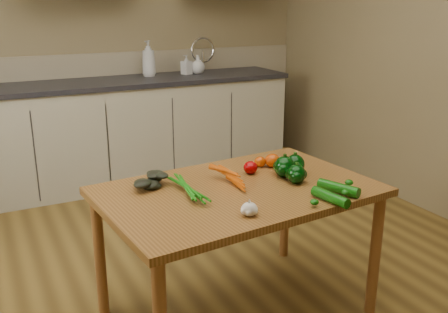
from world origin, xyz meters
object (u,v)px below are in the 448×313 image
at_px(soap_bottle_b, 186,65).
at_px(pepper_c, 296,174).
at_px(pepper_b, 295,164).
at_px(zucchini_b, 330,197).
at_px(soap_bottle_a, 149,59).
at_px(tomato_c, 272,160).
at_px(carrot_bunch, 218,181).
at_px(pepper_a, 285,167).
at_px(leafy_greens, 149,178).
at_px(zucchini_a, 338,188).
at_px(tomato_b, 260,162).
at_px(soap_bottle_c, 198,64).
at_px(table, 238,203).
at_px(tomato_a, 251,168).
at_px(garlic_bulb, 249,209).

distance_m(soap_bottle_b, pepper_c, 2.39).
height_order(pepper_b, zucchini_b, pepper_b).
relative_size(soap_bottle_a, pepper_c, 3.37).
bearing_deg(soap_bottle_b, tomato_c, -30.28).
distance_m(carrot_bunch, pepper_c, 0.38).
bearing_deg(soap_bottle_a, zucchini_b, -47.50).
relative_size(carrot_bunch, pepper_c, 2.58).
relative_size(carrot_bunch, pepper_a, 2.25).
distance_m(leafy_greens, zucchini_a, 0.89).
relative_size(leafy_greens, pepper_b, 1.81).
xyz_separation_m(tomato_b, zucchini_b, (0.02, -0.56, -0.00)).
distance_m(soap_bottle_c, pepper_b, 2.27).
distance_m(table, soap_bottle_a, 2.37).
distance_m(soap_bottle_b, tomato_c, 2.13).
xyz_separation_m(table, pepper_b, (0.36, 0.05, 0.13)).
xyz_separation_m(pepper_c, tomato_b, (-0.03, 0.29, -0.02)).
relative_size(soap_bottle_a, tomato_a, 4.25).
relative_size(table, soap_bottle_b, 7.76).
xyz_separation_m(soap_bottle_c, zucchini_a, (-0.42, -2.53, -0.27)).
xyz_separation_m(soap_bottle_a, zucchini_b, (-0.07, -2.64, -0.35)).
xyz_separation_m(soap_bottle_b, carrot_bunch, (-0.77, -2.22, -0.27)).
height_order(table, soap_bottle_a, soap_bottle_a).
relative_size(table, pepper_a, 12.77).
bearing_deg(zucchini_b, tomato_c, 86.45).
relative_size(soap_bottle_b, leafy_greens, 0.95).
bearing_deg(soap_bottle_a, pepper_c, -47.54).
height_order(soap_bottle_a, pepper_c, soap_bottle_a).
relative_size(pepper_b, zucchini_a, 0.50).
bearing_deg(table, zucchini_b, -55.62).
distance_m(soap_bottle_b, zucchini_b, 2.65).
height_order(carrot_bunch, zucchini_b, carrot_bunch).
relative_size(soap_bottle_c, zucchini_a, 0.83).
xyz_separation_m(tomato_a, tomato_c, (0.16, 0.04, 0.00)).
relative_size(garlic_bulb, tomato_c, 0.84).
xyz_separation_m(carrot_bunch, tomato_c, (0.39, 0.14, 0.01)).
xyz_separation_m(garlic_bulb, pepper_b, (0.47, 0.35, 0.02)).
bearing_deg(pepper_b, tomato_a, 153.51).
bearing_deg(soap_bottle_c, pepper_a, 72.97).
xyz_separation_m(soap_bottle_a, soap_bottle_b, (0.35, -0.03, -0.07)).
bearing_deg(leafy_greens, soap_bottle_a, 71.17).
bearing_deg(pepper_c, tomato_c, 83.88).
xyz_separation_m(pepper_b, tomato_c, (-0.04, 0.14, -0.01)).
xyz_separation_m(soap_bottle_c, pepper_b, (-0.44, -2.21, -0.25)).
distance_m(leafy_greens, pepper_b, 0.74).
relative_size(leafy_greens, pepper_c, 1.98).
bearing_deg(tomato_b, zucchini_b, -87.48).
relative_size(soap_bottle_c, pepper_b, 1.65).
relative_size(carrot_bunch, zucchini_b, 1.21).
relative_size(table, tomato_b, 21.67).
bearing_deg(soap_bottle_c, pepper_b, 74.68).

